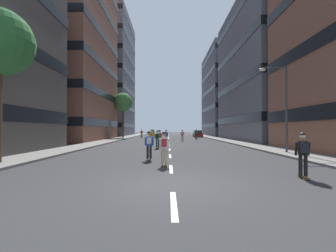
{
  "coord_description": "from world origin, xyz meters",
  "views": [
    {
      "loc": [
        -0.15,
        -7.71,
        1.92
      ],
      "look_at": [
        0.0,
        23.27,
        2.27
      ],
      "focal_mm": 24.09,
      "sensor_mm": 36.0,
      "label": 1
    }
  ],
  "objects_px": {
    "street_tree_near": "(122,103)",
    "skater_3": "(165,136)",
    "skater_2": "(159,137)",
    "skater_4": "(181,134)",
    "streetlamp_right": "(280,99)",
    "skater_1": "(148,143)",
    "skater_11": "(302,152)",
    "parked_car_near": "(197,134)",
    "skater_9": "(152,133)",
    "skater_5": "(150,135)",
    "skater_0": "(163,146)",
    "skater_7": "(141,133)",
    "skater_8": "(195,134)",
    "skater_6": "(151,136)",
    "skater_10": "(156,138)"
  },
  "relations": [
    {
      "from": "parked_car_near",
      "to": "skater_11",
      "type": "height_order",
      "value": "skater_11"
    },
    {
      "from": "street_tree_near",
      "to": "skater_3",
      "type": "xyz_separation_m",
      "value": [
        8.72,
        -14.79,
        -6.13
      ]
    },
    {
      "from": "skater_1",
      "to": "skater_3",
      "type": "relative_size",
      "value": 1.0
    },
    {
      "from": "streetlamp_right",
      "to": "skater_1",
      "type": "height_order",
      "value": "streetlamp_right"
    },
    {
      "from": "skater_3",
      "to": "skater_11",
      "type": "distance_m",
      "value": 22.1
    },
    {
      "from": "streetlamp_right",
      "to": "skater_6",
      "type": "height_order",
      "value": "streetlamp_right"
    },
    {
      "from": "skater_0",
      "to": "skater_2",
      "type": "bearing_deg",
      "value": 93.17
    },
    {
      "from": "skater_0",
      "to": "skater_9",
      "type": "relative_size",
      "value": 1.0
    },
    {
      "from": "skater_10",
      "to": "skater_11",
      "type": "bearing_deg",
      "value": -64.34
    },
    {
      "from": "streetlamp_right",
      "to": "skater_9",
      "type": "bearing_deg",
      "value": 111.2
    },
    {
      "from": "skater_3",
      "to": "skater_4",
      "type": "xyz_separation_m",
      "value": [
        2.47,
        4.56,
        0.03
      ]
    },
    {
      "from": "parked_car_near",
      "to": "skater_4",
      "type": "xyz_separation_m",
      "value": [
        -4.43,
        -15.79,
        0.32
      ]
    },
    {
      "from": "street_tree_near",
      "to": "skater_2",
      "type": "bearing_deg",
      "value": -68.14
    },
    {
      "from": "parked_car_near",
      "to": "skater_9",
      "type": "bearing_deg",
      "value": -160.84
    },
    {
      "from": "street_tree_near",
      "to": "skater_11",
      "type": "height_order",
      "value": "street_tree_near"
    },
    {
      "from": "parked_car_near",
      "to": "skater_2",
      "type": "relative_size",
      "value": 2.47
    },
    {
      "from": "streetlamp_right",
      "to": "skater_4",
      "type": "relative_size",
      "value": 3.65
    },
    {
      "from": "skater_4",
      "to": "skater_10",
      "type": "bearing_deg",
      "value": -103.95
    },
    {
      "from": "street_tree_near",
      "to": "skater_5",
      "type": "bearing_deg",
      "value": -60.42
    },
    {
      "from": "streetlamp_right",
      "to": "skater_4",
      "type": "xyz_separation_m",
      "value": [
        -6.39,
        17.64,
        -3.12
      ]
    },
    {
      "from": "parked_car_near",
      "to": "skater_9",
      "type": "distance_m",
      "value": 10.27
    },
    {
      "from": "skater_1",
      "to": "skater_6",
      "type": "height_order",
      "value": "same"
    },
    {
      "from": "skater_5",
      "to": "skater_9",
      "type": "relative_size",
      "value": 1.0
    },
    {
      "from": "skater_0",
      "to": "skater_1",
      "type": "bearing_deg",
      "value": 114.26
    },
    {
      "from": "street_tree_near",
      "to": "skater_7",
      "type": "bearing_deg",
      "value": 31.6
    },
    {
      "from": "skater_5",
      "to": "street_tree_near",
      "type": "bearing_deg",
      "value": 119.58
    },
    {
      "from": "skater_2",
      "to": "skater_6",
      "type": "relative_size",
      "value": 1.0
    },
    {
      "from": "parked_car_near",
      "to": "skater_11",
      "type": "relative_size",
      "value": 2.47
    },
    {
      "from": "skater_0",
      "to": "skater_7",
      "type": "relative_size",
      "value": 1.0
    },
    {
      "from": "skater_3",
      "to": "skater_5",
      "type": "bearing_deg",
      "value": 123.47
    },
    {
      "from": "street_tree_near",
      "to": "skater_6",
      "type": "bearing_deg",
      "value": -68.26
    },
    {
      "from": "skater_1",
      "to": "skater_5",
      "type": "relative_size",
      "value": 1.0
    },
    {
      "from": "skater_2",
      "to": "skater_4",
      "type": "bearing_deg",
      "value": 72.24
    },
    {
      "from": "skater_0",
      "to": "skater_5",
      "type": "bearing_deg",
      "value": 96.04
    },
    {
      "from": "skater_1",
      "to": "skater_2",
      "type": "bearing_deg",
      "value": 88.85
    },
    {
      "from": "skater_8",
      "to": "street_tree_near",
      "type": "bearing_deg",
      "value": 161.37
    },
    {
      "from": "skater_8",
      "to": "skater_1",
      "type": "bearing_deg",
      "value": -103.21
    },
    {
      "from": "skater_4",
      "to": "street_tree_near",
      "type": "bearing_deg",
      "value": 137.56
    },
    {
      "from": "street_tree_near",
      "to": "skater_6",
      "type": "distance_m",
      "value": 20.12
    },
    {
      "from": "streetlamp_right",
      "to": "skater_4",
      "type": "bearing_deg",
      "value": 109.92
    },
    {
      "from": "parked_car_near",
      "to": "skater_10",
      "type": "distance_m",
      "value": 29.79
    },
    {
      "from": "skater_6",
      "to": "skater_4",
      "type": "bearing_deg",
      "value": 61.67
    },
    {
      "from": "parked_car_near",
      "to": "skater_9",
      "type": "height_order",
      "value": "skater_9"
    },
    {
      "from": "skater_0",
      "to": "skater_10",
      "type": "distance_m",
      "value": 10.14
    },
    {
      "from": "streetlamp_right",
      "to": "skater_2",
      "type": "xyz_separation_m",
      "value": [
        -9.54,
        7.83,
        -3.15
      ]
    },
    {
      "from": "skater_5",
      "to": "skater_8",
      "type": "distance_m",
      "value": 10.07
    },
    {
      "from": "parked_car_near",
      "to": "skater_5",
      "type": "height_order",
      "value": "skater_5"
    },
    {
      "from": "skater_2",
      "to": "skater_3",
      "type": "distance_m",
      "value": 5.3
    },
    {
      "from": "skater_2",
      "to": "skater_4",
      "type": "distance_m",
      "value": 10.31
    },
    {
      "from": "skater_6",
      "to": "street_tree_near",
      "type": "bearing_deg",
      "value": 111.74
    }
  ]
}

